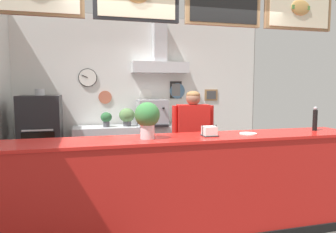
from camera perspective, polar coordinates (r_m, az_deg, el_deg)
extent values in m
plane|color=#514C47|center=(4.00, 1.63, -18.26)|extent=(5.56, 5.56, 0.00)
cube|color=#9E9E99|center=(5.89, -4.68, 3.94)|extent=(4.64, 0.12, 2.91)
cube|color=white|center=(5.83, -4.57, 3.93)|extent=(4.60, 0.01, 2.87)
cylinder|color=black|center=(5.72, -14.59, 6.95)|extent=(0.33, 0.02, 0.33)
cylinder|color=white|center=(5.71, -14.59, 6.95)|extent=(0.30, 0.01, 0.30)
cube|color=black|center=(5.70, -15.12, 7.17)|extent=(0.11, 0.01, 0.06)
cylinder|color=#C1664C|center=(5.73, -11.52, 3.49)|extent=(0.24, 0.02, 0.24)
cylinder|color=white|center=(5.82, -4.11, 4.05)|extent=(0.22, 0.02, 0.22)
cylinder|color=teal|center=(5.96, 1.73, 4.74)|extent=(0.30, 0.02, 0.30)
cube|color=#997047|center=(6.20, 7.96, 3.95)|extent=(0.27, 0.02, 0.22)
cube|color=#424242|center=(6.20, 8.00, 3.95)|extent=(0.20, 0.01, 0.16)
cube|color=black|center=(5.96, 1.46, 4.94)|extent=(0.23, 0.02, 0.33)
cube|color=slate|center=(5.95, 1.48, 4.94)|extent=(0.16, 0.01, 0.23)
cube|color=silver|center=(5.75, -1.49, 9.03)|extent=(1.04, 0.31, 0.20)
cube|color=silver|center=(5.83, -1.59, 13.88)|extent=(0.24, 0.24, 0.79)
cube|color=#9E754C|center=(3.80, 10.19, 19.77)|extent=(0.92, 0.05, 0.49)
cube|color=black|center=(3.78, 10.38, 19.86)|extent=(0.82, 0.01, 0.43)
cube|color=olive|center=(4.30, 22.90, 17.73)|extent=(0.92, 0.05, 0.49)
cube|color=beige|center=(4.28, 23.14, 17.79)|extent=(0.82, 0.01, 0.43)
ellipsoid|color=tan|center=(4.27, 23.25, 17.97)|extent=(0.26, 0.04, 0.18)
cube|color=#51843D|center=(4.27, 23.32, 17.99)|extent=(0.25, 0.01, 0.05)
cube|color=red|center=(3.37, 4.09, -13.18)|extent=(3.78, 0.56, 1.07)
cube|color=red|center=(3.24, 4.16, -3.97)|extent=(3.86, 0.59, 0.03)
cube|color=silver|center=(5.58, -6.06, -6.42)|extent=(2.13, 0.53, 0.93)
cube|color=#9FA1A5|center=(5.65, -6.03, -9.36)|extent=(2.02, 0.49, 0.02)
cube|color=#232326|center=(5.22, -22.27, -4.53)|extent=(0.61, 0.67, 1.48)
cube|color=black|center=(4.86, -22.84, -3.85)|extent=(0.45, 0.02, 0.20)
cube|color=silver|center=(4.83, -22.93, -2.36)|extent=(0.42, 0.02, 0.02)
cylinder|color=silver|center=(5.15, -22.59, 4.17)|extent=(0.14, 0.14, 0.10)
cube|color=#232328|center=(4.55, 4.56, -9.79)|extent=(0.35, 0.23, 0.83)
cube|color=red|center=(4.42, 4.62, -1.25)|extent=(0.47, 0.26, 0.53)
cylinder|color=red|center=(4.49, 7.90, -0.84)|extent=(0.08, 0.08, 0.45)
cylinder|color=red|center=(4.36, 1.26, -0.97)|extent=(0.08, 0.08, 0.45)
sphere|color=#997056|center=(4.39, 4.66, 3.40)|extent=(0.21, 0.21, 0.21)
ellipsoid|color=olive|center=(4.39, 4.66, 4.00)|extent=(0.20, 0.20, 0.11)
cube|color=#A3A5AD|center=(5.51, -2.99, 0.73)|extent=(0.52, 0.43, 0.46)
cylinder|color=#4C4C51|center=(5.26, -3.54, 0.24)|extent=(0.06, 0.06, 0.06)
cube|color=black|center=(5.29, -2.41, -1.74)|extent=(0.46, 0.10, 0.04)
sphere|color=black|center=(5.31, -0.84, 1.54)|extent=(0.04, 0.04, 0.04)
cylinder|color=#4C4C51|center=(5.41, -11.30, -1.36)|extent=(0.11, 0.11, 0.10)
ellipsoid|color=#2D6638|center=(5.40, -11.32, -0.12)|extent=(0.19, 0.19, 0.17)
cylinder|color=#4C4C51|center=(5.47, -7.56, -1.25)|extent=(0.14, 0.14, 0.10)
ellipsoid|color=#5B844C|center=(5.45, -7.58, 0.25)|extent=(0.27, 0.27, 0.25)
cylinder|color=#9E563D|center=(5.65, 2.13, -1.01)|extent=(0.12, 0.12, 0.09)
ellipsoid|color=#387A3D|center=(5.64, 2.14, 0.14)|extent=(0.20, 0.20, 0.18)
cylinder|color=silver|center=(3.09, -3.83, -2.71)|extent=(0.14, 0.14, 0.15)
cylinder|color=gray|center=(3.10, -3.83, -3.61)|extent=(0.13, 0.13, 0.05)
ellipsoid|color=#387A3D|center=(3.07, -3.85, 0.34)|extent=(0.25, 0.25, 0.25)
cylinder|color=black|center=(4.05, 25.48, -0.64)|extent=(0.05, 0.05, 0.24)
sphere|color=gray|center=(4.04, 25.56, 1.35)|extent=(0.05, 0.05, 0.05)
cylinder|color=white|center=(3.50, 14.56, -3.07)|extent=(0.19, 0.19, 0.01)
cube|color=#262628|center=(3.30, 7.61, -3.49)|extent=(0.16, 0.16, 0.01)
cylinder|color=#262628|center=(3.26, 6.35, -2.62)|extent=(0.01, 0.01, 0.12)
cylinder|color=#262628|center=(3.32, 8.88, -2.51)|extent=(0.01, 0.01, 0.12)
cube|color=white|center=(3.29, 7.62, -2.67)|extent=(0.13, 0.13, 0.10)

